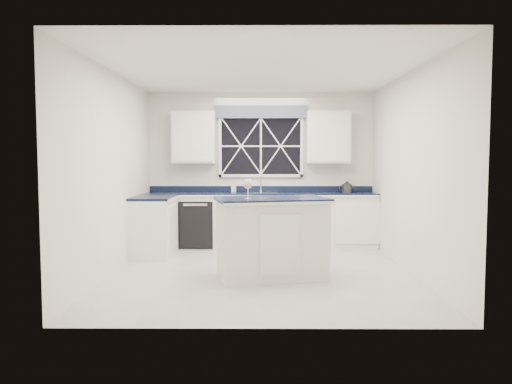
{
  "coord_description": "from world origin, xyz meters",
  "views": [
    {
      "loc": [
        -0.03,
        -6.67,
        1.55
      ],
      "look_at": [
        -0.08,
        0.4,
        1.06
      ],
      "focal_mm": 35.0,
      "sensor_mm": 36.0,
      "label": 1
    }
  ],
  "objects_px": {
    "faucet": "(261,183)",
    "wine_glass": "(248,184)",
    "dishwasher": "(198,223)",
    "soap_bottle": "(234,187)",
    "island": "(272,237)",
    "kettle": "(347,187)"
  },
  "relations": [
    {
      "from": "wine_glass",
      "to": "dishwasher",
      "type": "bearing_deg",
      "value": 111.01
    },
    {
      "from": "dishwasher",
      "to": "kettle",
      "type": "height_order",
      "value": "kettle"
    },
    {
      "from": "wine_glass",
      "to": "soap_bottle",
      "type": "bearing_deg",
      "value": 96.8
    },
    {
      "from": "island",
      "to": "soap_bottle",
      "type": "distance_m",
      "value": 2.59
    },
    {
      "from": "faucet",
      "to": "island",
      "type": "xyz_separation_m",
      "value": [
        0.13,
        -2.45,
        -0.58
      ]
    },
    {
      "from": "faucet",
      "to": "wine_glass",
      "type": "relative_size",
      "value": 1.15
    },
    {
      "from": "soap_bottle",
      "to": "wine_glass",
      "type": "bearing_deg",
      "value": -83.2
    },
    {
      "from": "dishwasher",
      "to": "island",
      "type": "relative_size",
      "value": 0.53
    },
    {
      "from": "faucet",
      "to": "kettle",
      "type": "relative_size",
      "value": 1.06
    },
    {
      "from": "island",
      "to": "soap_bottle",
      "type": "xyz_separation_m",
      "value": [
        -0.61,
        2.47,
        0.51
      ]
    },
    {
      "from": "faucet",
      "to": "wine_glass",
      "type": "xyz_separation_m",
      "value": [
        -0.17,
        -2.61,
        0.12
      ]
    },
    {
      "from": "dishwasher",
      "to": "soap_bottle",
      "type": "xyz_separation_m",
      "value": [
        0.62,
        0.22,
        0.62
      ]
    },
    {
      "from": "dishwasher",
      "to": "kettle",
      "type": "bearing_deg",
      "value": 1.21
    },
    {
      "from": "faucet",
      "to": "wine_glass",
      "type": "distance_m",
      "value": 2.62
    },
    {
      "from": "soap_bottle",
      "to": "dishwasher",
      "type": "bearing_deg",
      "value": -160.55
    },
    {
      "from": "island",
      "to": "wine_glass",
      "type": "relative_size",
      "value": 5.88
    },
    {
      "from": "faucet",
      "to": "island",
      "type": "relative_size",
      "value": 0.2
    },
    {
      "from": "kettle",
      "to": "dishwasher",
      "type": "bearing_deg",
      "value": 169.63
    },
    {
      "from": "island",
      "to": "dishwasher",
      "type": "bearing_deg",
      "value": 105.6
    },
    {
      "from": "dishwasher",
      "to": "island",
      "type": "xyz_separation_m",
      "value": [
        1.23,
        -2.25,
        0.11
      ]
    },
    {
      "from": "dishwasher",
      "to": "faucet",
      "type": "relative_size",
      "value": 2.72
    },
    {
      "from": "dishwasher",
      "to": "wine_glass",
      "type": "relative_size",
      "value": 3.13
    }
  ]
}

